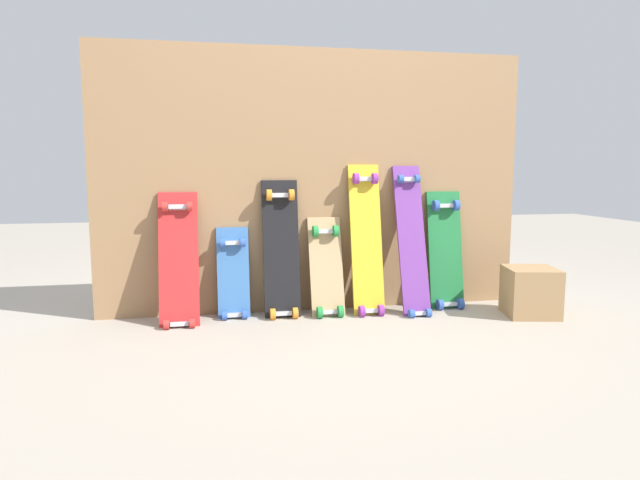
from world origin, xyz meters
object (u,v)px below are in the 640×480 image
Objects in this scene: skateboard_natural at (327,272)px; skateboard_purple at (412,246)px; skateboard_yellow at (367,245)px; skateboard_green at (446,255)px; skateboard_red at (179,265)px; skateboard_black at (281,254)px; wooden_crate at (531,292)px; skateboard_blue at (233,279)px.

skateboard_natural is 0.67× the size of skateboard_purple.
skateboard_green is (0.51, 0.03, -0.08)m from skateboard_yellow.
skateboard_purple is 0.26m from skateboard_green.
skateboard_black is at bearing 4.38° from skateboard_red.
skateboard_yellow is at bearing -176.78° from skateboard_green.
skateboard_yellow is at bearing 163.44° from wooden_crate.
skateboard_red is 1.07m from skateboard_yellow.
wooden_crate is (0.40, -0.30, -0.18)m from skateboard_green.
wooden_crate is at bearing -13.35° from skateboard_natural.
skateboard_black reaches higher than skateboard_green.
skateboard_yellow is at bearing -2.38° from skateboard_black.
skateboard_red is at bearing -178.25° from skateboard_natural.
skateboard_blue is 0.69× the size of skateboard_black.
wooden_crate is (1.41, -0.29, -0.22)m from skateboard_black.
skateboard_green is (1.58, 0.05, 0.00)m from skateboard_red.
skateboard_yellow reaches higher than skateboard_blue.
skateboard_purple is (1.04, -0.08, 0.17)m from skateboard_blue.
skateboard_red is 1.26× the size of skateboard_natural.
skateboard_black is (0.57, 0.04, 0.04)m from skateboard_red.
skateboard_red is at bearing 179.24° from skateboard_purple.
skateboard_black is 1.45m from wooden_crate.
skateboard_black is at bearing 175.99° from skateboard_natural.
skateboard_yellow is 0.98m from wooden_crate.
skateboard_green is at bearing 3.22° from skateboard_yellow.
skateboard_yellow reaches higher than skateboard_green.
skateboard_red reaches higher than skateboard_natural.
skateboard_green is 2.76× the size of wooden_crate.
skateboard_red is 0.84m from skateboard_natural.
skateboard_natural is at bearing 166.65° from wooden_crate.
skateboard_purple is at bearing -164.18° from skateboard_green.
skateboard_purple is at bearing -4.57° from skateboard_black.
skateboard_yellow is (1.07, 0.02, 0.08)m from skateboard_red.
wooden_crate is at bearing -10.51° from skateboard_blue.
skateboard_black is 0.77m from skateboard_purple.
skateboard_blue is at bearing 175.74° from skateboard_natural.
skateboard_purple is (0.77, -0.06, 0.04)m from skateboard_black.
skateboard_blue is 0.62× the size of skateboard_yellow.
skateboard_blue is 0.31m from skateboard_black.
skateboard_green is at bearing 0.45° from skateboard_black.
skateboard_red is 1.34m from skateboard_purple.
skateboard_natural is at bearing 1.75° from skateboard_red.
skateboard_natural is at bearing -178.00° from skateboard_green.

